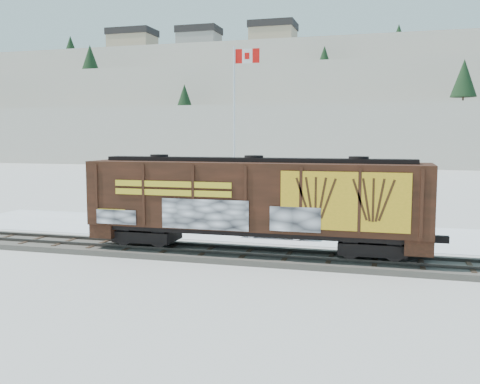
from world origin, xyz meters
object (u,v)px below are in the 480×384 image
(hopper_railcar, at_px, (254,199))
(car_dark, at_px, (371,225))
(flagpole, at_px, (236,155))
(car_white, at_px, (277,225))
(car_silver, at_px, (173,214))

(hopper_railcar, bearing_deg, car_dark, 54.59)
(hopper_railcar, bearing_deg, flagpole, 109.91)
(hopper_railcar, height_order, car_white, hopper_railcar)
(flagpole, distance_m, car_silver, 6.76)
(hopper_railcar, xyz_separation_m, car_white, (-0.02, 5.52, -2.12))
(car_silver, height_order, car_white, same)
(hopper_railcar, bearing_deg, car_silver, 134.02)
(hopper_railcar, relative_size, car_white, 3.63)
(car_silver, bearing_deg, flagpole, -53.03)
(car_silver, bearing_deg, hopper_railcar, -157.18)
(hopper_railcar, distance_m, car_white, 5.91)
(hopper_railcar, height_order, car_silver, hopper_railcar)
(car_silver, bearing_deg, car_dark, -112.60)
(flagpole, relative_size, car_white, 2.73)
(car_white, bearing_deg, flagpole, 32.92)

